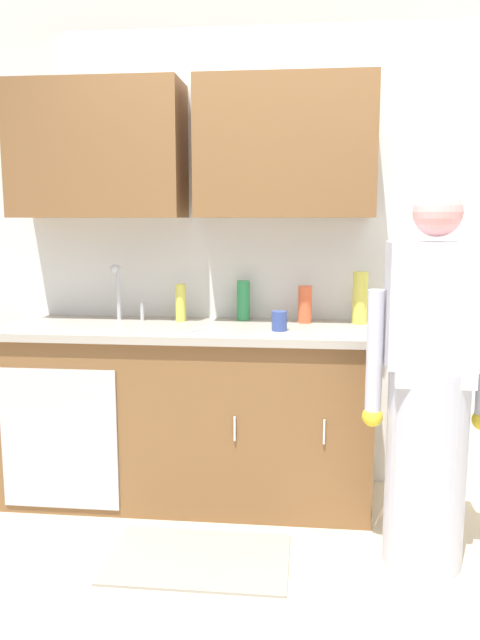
# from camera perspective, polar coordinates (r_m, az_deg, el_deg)

# --- Properties ---
(ground_plane) EXTENTS (9.00, 9.00, 0.00)m
(ground_plane) POSITION_cam_1_polar(r_m,az_deg,el_deg) (2.92, 4.14, -21.66)
(ground_plane) COLOR beige
(kitchen_wall_with_uppers) EXTENTS (4.80, 0.44, 2.70)m
(kitchen_wall_with_uppers) POSITION_cam_1_polar(r_m,az_deg,el_deg) (3.51, 2.74, 8.80)
(kitchen_wall_with_uppers) COLOR silver
(kitchen_wall_with_uppers) RESTS_ON ground
(counter_cabinet) EXTENTS (1.90, 0.62, 0.90)m
(counter_cabinet) POSITION_cam_1_polar(r_m,az_deg,el_deg) (3.43, -4.71, -8.63)
(counter_cabinet) COLOR brown
(counter_cabinet) RESTS_ON ground
(countertop) EXTENTS (1.96, 0.66, 0.04)m
(countertop) POSITION_cam_1_polar(r_m,az_deg,el_deg) (3.32, -4.76, -0.87)
(countertop) COLOR #A8A093
(countertop) RESTS_ON counter_cabinet
(sink) EXTENTS (0.50, 0.36, 0.35)m
(sink) POSITION_cam_1_polar(r_m,az_deg,el_deg) (3.42, -10.88, -0.63)
(sink) COLOR #B7BABF
(sink) RESTS_ON counter_cabinet
(person_at_sink) EXTENTS (0.55, 0.34, 1.62)m
(person_at_sink) POSITION_cam_1_polar(r_m,az_deg,el_deg) (2.82, 16.62, -7.79)
(person_at_sink) COLOR white
(person_at_sink) RESTS_ON ground
(floor_mat) EXTENTS (0.80, 0.50, 0.01)m
(floor_mat) POSITION_cam_1_polar(r_m,az_deg,el_deg) (3.00, -3.78, -20.67)
(floor_mat) COLOR gray
(floor_mat) RESTS_ON ground
(bottle_soap) EXTENTS (0.06, 0.06, 0.20)m
(bottle_soap) POSITION_cam_1_polar(r_m,az_deg,el_deg) (3.46, -5.37, 1.56)
(bottle_soap) COLOR #D8D14C
(bottle_soap) RESTS_ON countertop
(bottle_water_tall) EXTENTS (0.07, 0.07, 0.22)m
(bottle_water_tall) POSITION_cam_1_polar(r_m,az_deg,el_deg) (3.48, 0.30, 1.77)
(bottle_water_tall) COLOR #2D8C4C
(bottle_water_tall) RESTS_ON countertop
(bottle_water_short) EXTENTS (0.07, 0.07, 0.20)m
(bottle_water_short) POSITION_cam_1_polar(r_m,az_deg,el_deg) (3.41, 5.87, 1.41)
(bottle_water_short) COLOR #E05933
(bottle_water_short) RESTS_ON countertop
(bottle_dish_liquid) EXTENTS (0.08, 0.08, 0.28)m
(bottle_dish_liquid) POSITION_cam_1_polar(r_m,az_deg,el_deg) (3.41, 10.77, 1.97)
(bottle_dish_liquid) COLOR #D8D14C
(bottle_dish_liquid) RESTS_ON countertop
(cup_by_sink) EXTENTS (0.08, 0.08, 0.10)m
(cup_by_sink) POSITION_cam_1_polar(r_m,az_deg,el_deg) (3.16, 3.57, -0.09)
(cup_by_sink) COLOR #33478C
(cup_by_sink) RESTS_ON countertop
(knife_on_counter) EXTENTS (0.14, 0.22, 0.01)m
(knife_on_counter) POSITION_cam_1_polar(r_m,az_deg,el_deg) (3.15, -4.23, -0.97)
(knife_on_counter) COLOR silver
(knife_on_counter) RESTS_ON countertop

